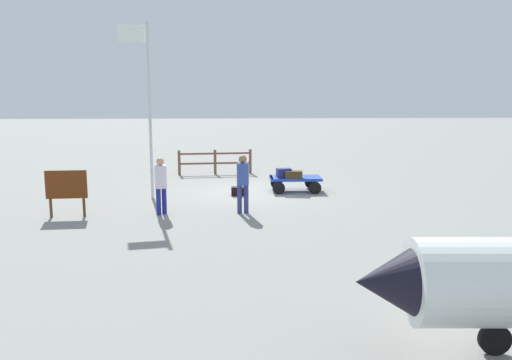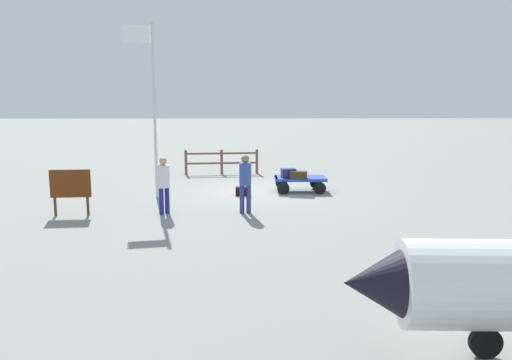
% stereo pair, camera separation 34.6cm
% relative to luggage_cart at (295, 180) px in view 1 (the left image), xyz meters
% --- Properties ---
extents(ground_plane, '(120.00, 120.00, 0.00)m').
position_rel_luggage_cart_xyz_m(ground_plane, '(1.66, 0.10, -0.40)').
color(ground_plane, gray).
extents(luggage_cart, '(1.87, 1.23, 0.54)m').
position_rel_luggage_cart_xyz_m(luggage_cart, '(0.00, 0.00, 0.00)').
color(luggage_cart, '#2141B1').
rests_on(luggage_cart, ground).
extents(suitcase_maroon, '(0.66, 0.45, 0.27)m').
position_rel_luggage_cart_xyz_m(suitcase_maroon, '(0.07, 0.34, 0.27)').
color(suitcase_maroon, '#382E17').
rests_on(suitcase_maroon, luggage_cart).
extents(suitcase_olive, '(0.55, 0.42, 0.34)m').
position_rel_luggage_cart_xyz_m(suitcase_olive, '(0.42, 0.17, 0.30)').
color(suitcase_olive, navy).
rests_on(suitcase_olive, luggage_cart).
extents(suitcase_dark, '(0.51, 0.33, 0.31)m').
position_rel_luggage_cart_xyz_m(suitcase_dark, '(2.08, 0.68, -0.25)').
color(suitcase_dark, black).
rests_on(suitcase_dark, ground).
extents(worker_lead, '(0.38, 0.38, 1.76)m').
position_rel_luggage_cart_xyz_m(worker_lead, '(2.00, 3.46, 0.64)').
color(worker_lead, navy).
rests_on(worker_lead, ground).
extents(worker_trailing, '(0.49, 0.49, 1.69)m').
position_rel_luggage_cart_xyz_m(worker_trailing, '(4.42, 3.46, 0.58)').
color(worker_trailing, navy).
rests_on(worker_trailing, ground).
extents(flagpole, '(1.00, 0.20, 5.88)m').
position_rel_luggage_cart_xyz_m(flagpole, '(5.15, 0.95, 3.06)').
color(flagpole, silver).
rests_on(flagpole, ground).
extents(signboard, '(1.17, 0.14, 1.37)m').
position_rel_luggage_cart_xyz_m(signboard, '(7.10, 3.63, 0.48)').
color(signboard, '#4C3319').
rests_on(signboard, ground).
extents(wooden_fence, '(3.28, 0.40, 1.09)m').
position_rel_luggage_cart_xyz_m(wooden_fence, '(3.02, -4.31, 0.22)').
color(wooden_fence, brown).
rests_on(wooden_fence, ground).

